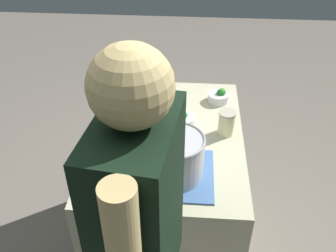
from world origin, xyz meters
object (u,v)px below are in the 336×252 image
broccoli_bowl_front (131,128)px  broccoli_bowl_center (183,119)px  lemonade_pitcher (137,75)px  mason_jar (226,123)px  cooking_pot (175,156)px  broccoli_bowl_back (219,96)px

broccoli_bowl_front → broccoli_bowl_center: broccoli_bowl_center is taller
lemonade_pitcher → broccoli_bowl_center: 0.37m
mason_jar → broccoli_bowl_center: mason_jar is taller
cooking_pot → lemonade_pitcher: (-0.61, -0.25, 0.05)m
cooking_pot → broccoli_bowl_front: size_ratio=2.59×
broccoli_bowl_center → mason_jar: bearing=73.1°
cooking_pot → mason_jar: cooking_pot is taller
lemonade_pitcher → mason_jar: lemonade_pitcher is taller
cooking_pot → mason_jar: bearing=143.5°
broccoli_bowl_back → broccoli_bowl_center: bearing=-39.6°
lemonade_pitcher → broccoli_bowl_front: 0.35m
lemonade_pitcher → mason_jar: 0.57m
lemonade_pitcher → cooking_pot: bearing=22.1°
broccoli_bowl_front → mason_jar: bearing=94.2°
cooking_pot → broccoli_bowl_back: size_ratio=2.73×
cooking_pot → broccoli_bowl_back: (-0.62, 0.21, -0.08)m
broccoli_bowl_front → broccoli_bowl_back: broccoli_bowl_back is taller
cooking_pot → broccoli_bowl_front: cooking_pot is taller
broccoli_bowl_front → broccoli_bowl_center: 0.27m
lemonade_pitcher → broccoli_bowl_front: size_ratio=2.47×
mason_jar → cooking_pot: bearing=-36.5°
lemonade_pitcher → broccoli_bowl_center: lemonade_pitcher is taller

